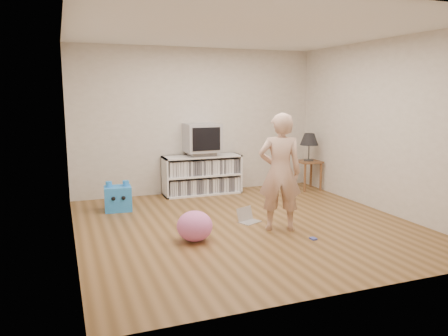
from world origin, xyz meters
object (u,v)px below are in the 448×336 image
person (280,172)px  table_lamp (309,140)px  laptop (247,218)px  crt_tv (202,138)px  plush_blue (118,198)px  media_unit (202,175)px  side_table (308,168)px  plush_pink (195,226)px  dvd_deck (202,154)px

person → table_lamp: bearing=-108.6°
person → laptop: bearing=-40.6°
crt_tv → plush_blue: (-1.57, -0.64, -0.82)m
crt_tv → laptop: (0.06, -1.89, -0.97)m
media_unit → person: 2.44m
side_table → plush_blue: bearing=-175.7°
crt_tv → plush_pink: bearing=-110.0°
crt_tv → plush_pink: 2.69m
plush_blue → dvd_deck: bearing=26.5°
table_lamp → person: bearing=-129.8°
plush_blue → person: bearing=-38.1°
dvd_deck → table_lamp: (1.98, -0.37, 0.21)m
dvd_deck → plush_pink: dvd_deck is taller
laptop → plush_blue: plush_blue is taller
dvd_deck → media_unit: bearing=90.0°
media_unit → plush_pink: (-0.87, -2.42, -0.16)m
person → laptop: 0.90m
table_lamp → laptop: 2.61m
media_unit → side_table: (1.98, -0.39, 0.07)m
crt_tv → laptop: bearing=-88.2°
crt_tv → plush_pink: size_ratio=1.35×
side_table → plush_blue: size_ratio=1.18×
plush_blue → media_unit: bearing=26.9°
dvd_deck → plush_blue: size_ratio=0.96×
media_unit → side_table: size_ratio=2.55×
dvd_deck → plush_blue: bearing=-157.9°
crt_tv → plush_blue: crt_tv is taller
table_lamp → dvd_deck: bearing=169.4°
media_unit → laptop: 1.94m
laptop → plush_pink: size_ratio=0.81×
plush_pink → crt_tv: bearing=70.0°
media_unit → plush_blue: (-1.57, -0.66, -0.15)m
media_unit → dvd_deck: bearing=-90.0°
crt_tv → table_lamp: (1.98, -0.37, -0.08)m
media_unit → laptop: (0.06, -1.91, -0.30)m
side_table → laptop: (-1.92, -1.53, -0.36)m
media_unit → crt_tv: (0.00, -0.02, 0.67)m
media_unit → side_table: media_unit is taller
dvd_deck → crt_tv: crt_tv is taller
side_table → table_lamp: table_lamp is taller
dvd_deck → crt_tv: size_ratio=0.75×
media_unit → table_lamp: size_ratio=2.72×
person → side_table: bearing=-108.6°
crt_tv → person: 2.40m
plush_blue → table_lamp: bearing=8.7°
dvd_deck → side_table: bearing=-10.6°
side_table → media_unit: bearing=169.0°
dvd_deck → plush_pink: size_ratio=1.02×
dvd_deck → crt_tv: (0.00, -0.00, 0.29)m
media_unit → crt_tv: crt_tv is taller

